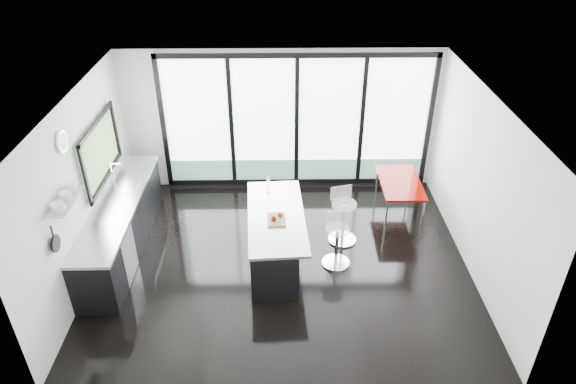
{
  "coord_description": "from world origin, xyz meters",
  "views": [
    {
      "loc": [
        -0.01,
        -6.6,
        5.41
      ],
      "look_at": [
        0.1,
        0.3,
        1.15
      ],
      "focal_mm": 32.0,
      "sensor_mm": 36.0,
      "label": 1
    }
  ],
  "objects_px": {
    "island": "(272,237)",
    "bar_stool_far": "(343,222)",
    "red_table": "(398,198)",
    "bar_stool_near": "(337,246)"
  },
  "relations": [
    {
      "from": "bar_stool_far",
      "to": "red_table",
      "type": "bearing_deg",
      "value": 20.85
    },
    {
      "from": "red_table",
      "to": "bar_stool_far",
      "type": "bearing_deg",
      "value": -143.33
    },
    {
      "from": "red_table",
      "to": "bar_stool_near",
      "type": "bearing_deg",
      "value": -131.34
    },
    {
      "from": "bar_stool_near",
      "to": "red_table",
      "type": "relative_size",
      "value": 0.56
    },
    {
      "from": "island",
      "to": "bar_stool_far",
      "type": "height_order",
      "value": "island"
    },
    {
      "from": "island",
      "to": "red_table",
      "type": "relative_size",
      "value": 1.69
    },
    {
      "from": "red_table",
      "to": "island",
      "type": "bearing_deg",
      "value": -150.55
    },
    {
      "from": "bar_stool_near",
      "to": "red_table",
      "type": "height_order",
      "value": "bar_stool_near"
    },
    {
      "from": "island",
      "to": "bar_stool_near",
      "type": "xyz_separation_m",
      "value": [
        1.03,
        -0.15,
        -0.08
      ]
    },
    {
      "from": "bar_stool_far",
      "to": "bar_stool_near",
      "type": "bearing_deg",
      "value": -120.89
    }
  ]
}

